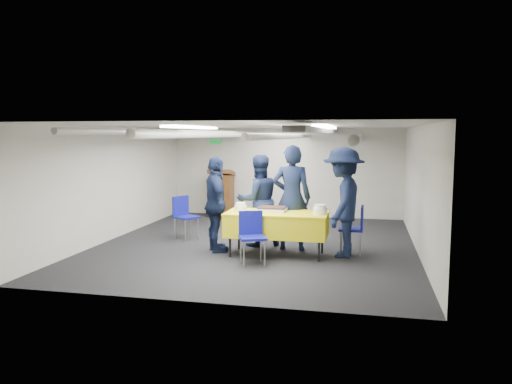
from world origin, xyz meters
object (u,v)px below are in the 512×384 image
sailor_c (216,204)px  chair_right (356,225)px  podium (222,193)px  chair_near (252,232)px  chair_left (184,213)px  sheet_cake (272,209)px  serving_table (277,224)px  sailor_a (292,198)px  sailor_d (343,202)px  sailor_b (258,201)px

sailor_c → chair_right: bearing=-111.3°
podium → chair_near: podium is taller
podium → chair_left: 2.82m
sheet_cake → chair_right: (1.47, 0.30, -0.28)m
serving_table → sheet_cake: (-0.10, 0.08, 0.25)m
serving_table → sheet_cake: bearing=141.3°
sailor_a → chair_left: bearing=-15.8°
chair_near → chair_right: 1.97m
sailor_c → sailor_d: bearing=-115.7°
sheet_cake → chair_left: size_ratio=0.58×
sailor_a → sailor_b: bearing=-19.4°
chair_left → sailor_c: 1.45m
serving_table → chair_right: (1.37, 0.38, -0.03)m
sailor_a → serving_table: bearing=65.7°
chair_right → chair_left: same height
sailor_a → podium: bearing=-58.0°
serving_table → podium: podium is taller
sheet_cake → sailor_b: (-0.38, 0.60, 0.06)m
chair_left → sailor_d: 3.40m
chair_right → sailor_a: 1.26m
chair_left → podium: bearing=90.2°
sailor_b → sailor_a: bearing=133.4°
serving_table → sheet_cake: 0.28m
sailor_d → sheet_cake: bearing=-78.4°
serving_table → sailor_c: 1.17m
sailor_c → sailor_d: (2.27, 0.15, 0.09)m
sailor_c → sailor_a: bearing=-100.4°
sailor_b → sailor_d: 1.70m
chair_right → sailor_d: 0.53m
chair_near → sailor_d: size_ratio=0.45×
sailor_c → sailor_d: size_ratio=0.90×
chair_right → chair_left: bearing=169.6°
chair_near → sailor_d: (1.45, 0.83, 0.43)m
chair_left → sailor_c: bearing=-44.9°
chair_near → chair_left: same height
chair_near → chair_right: size_ratio=1.00×
serving_table → podium: 4.39m
sailor_b → sailor_c: bearing=15.4°
serving_table → sailor_d: size_ratio=0.93×
sailor_a → chair_near: bearing=63.6°
chair_near → sailor_a: bearing=66.3°
chair_right → serving_table: bearing=-164.4°
sheet_cake → chair_right: bearing=11.6°
sheet_cake → chair_left: 2.25m
sailor_a → sailor_d: sailor_a is taller
podium → chair_right: size_ratio=1.44×
chair_left → sailor_b: bearing=-11.7°
serving_table → chair_right: bearing=15.6°
podium → chair_left: (0.01, -2.82, -0.08)m
podium → sailor_d: sailor_d is taller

